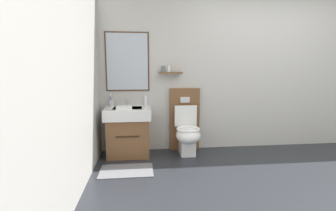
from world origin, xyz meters
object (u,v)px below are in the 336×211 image
Objects in this scene: toothbrush_cup at (111,102)px; folded_hand_towel at (124,108)px; vanity_sink_left at (128,130)px; soap_dispenser at (146,100)px; toilet at (186,129)px.

folded_hand_towel is (0.22, -0.34, -0.03)m from toothbrush_cup.
folded_hand_towel is (-0.04, -0.16, 0.37)m from vanity_sink_left.
soap_dispenser is 0.86× the size of folded_hand_towel.
toothbrush_cup is at bearing -178.92° from soap_dispenser.
toilet is 0.78m from soap_dispenser.
soap_dispenser is (0.27, 0.19, 0.43)m from vanity_sink_left.
soap_dispenser is at bearing 1.08° from toothbrush_cup.
soap_dispenser is 0.47m from folded_hand_towel.
toothbrush_cup is at bearing 123.16° from folded_hand_towel.
toilet reaches higher than toothbrush_cup.
folded_hand_towel is at bearing -169.31° from toilet.
vanity_sink_left is 3.71× the size of toothbrush_cup.
toothbrush_cup is at bearing 172.05° from toilet.
soap_dispenser is at bearing 34.99° from vanity_sink_left.
toilet reaches higher than vanity_sink_left.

